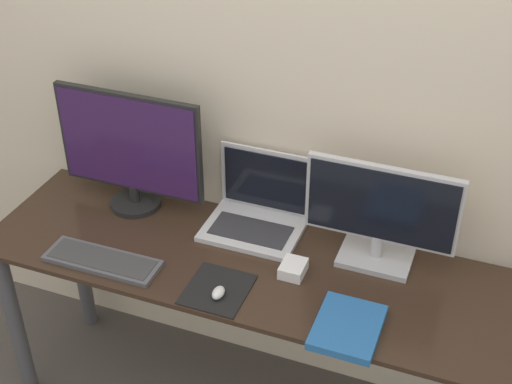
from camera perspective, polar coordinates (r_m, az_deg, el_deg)
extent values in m
cube|color=beige|center=(2.38, 2.53, 8.61)|extent=(7.00, 0.05, 2.50)
cube|color=#332319|center=(2.37, -0.46, -5.81)|extent=(1.84, 0.55, 0.02)
cylinder|color=#47474C|center=(2.85, -18.68, -10.04)|extent=(0.06, 0.06, 0.74)
cylinder|color=#47474C|center=(3.10, -13.94, -5.03)|extent=(0.06, 0.06, 0.74)
cylinder|color=#47474C|center=(2.70, 19.12, -13.12)|extent=(0.06, 0.06, 0.74)
cylinder|color=black|center=(2.67, -9.60, -0.84)|extent=(0.19, 0.19, 0.02)
cylinder|color=black|center=(2.64, -9.68, -0.09)|extent=(0.04, 0.04, 0.06)
cube|color=black|center=(2.54, -10.07, 3.90)|extent=(0.55, 0.02, 0.38)
cube|color=#331947|center=(2.53, -10.22, 3.76)|extent=(0.52, 0.01, 0.36)
cube|color=#B2B2B7|center=(2.40, 9.52, -5.19)|extent=(0.24, 0.17, 0.02)
cylinder|color=#B2B2B7|center=(2.37, 9.63, -4.26)|extent=(0.04, 0.04, 0.08)
cube|color=#B2B2B7|center=(2.28, 10.04, -0.94)|extent=(0.49, 0.02, 0.27)
cube|color=black|center=(2.27, 9.97, -1.11)|extent=(0.47, 0.01, 0.25)
cube|color=silver|center=(2.49, -0.26, -3.03)|extent=(0.34, 0.25, 0.02)
cube|color=#2D2D33|center=(2.47, -0.42, -3.07)|extent=(0.28, 0.14, 0.00)
cube|color=silver|center=(2.52, 0.79, 1.00)|extent=(0.34, 0.01, 0.24)
cube|color=black|center=(2.51, 0.71, 0.89)|extent=(0.30, 0.00, 0.21)
cube|color=#4C4C51|center=(2.41, -12.19, -5.41)|extent=(0.39, 0.13, 0.02)
cube|color=#383838|center=(2.41, -12.21, -5.23)|extent=(0.36, 0.11, 0.00)
cube|color=black|center=(2.26, -3.10, -7.78)|extent=(0.19, 0.21, 0.00)
ellipsoid|color=silver|center=(2.23, -3.03, -8.05)|extent=(0.04, 0.06, 0.03)
cube|color=#235B9E|center=(2.14, 7.34, -10.68)|extent=(0.19, 0.24, 0.03)
cube|color=white|center=(2.14, 7.34, -10.68)|extent=(0.18, 0.23, 0.02)
cube|color=white|center=(2.31, 2.99, -6.14)|extent=(0.08, 0.09, 0.04)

